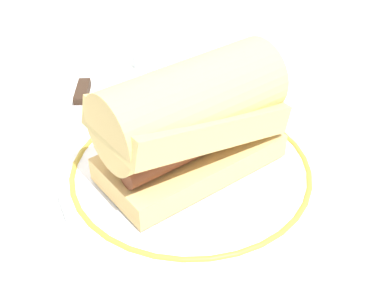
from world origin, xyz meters
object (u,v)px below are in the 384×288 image
(sausage_sandwich, at_px, (192,119))
(drinking_glass, at_px, (157,38))
(butter_knife, at_px, (79,107))
(plate, at_px, (192,172))

(sausage_sandwich, height_order, drinking_glass, sausage_sandwich)
(drinking_glass, xyz_separation_m, butter_knife, (-0.14, -0.06, -0.04))
(drinking_glass, relative_size, butter_knife, 0.68)
(plate, xyz_separation_m, butter_knife, (-0.06, 0.19, -0.00))
(butter_knife, bearing_deg, plate, -72.88)
(plate, distance_m, drinking_glass, 0.26)
(plate, height_order, drinking_glass, drinking_glass)
(plate, xyz_separation_m, sausage_sandwich, (-0.00, 0.00, 0.07))
(sausage_sandwich, xyz_separation_m, drinking_glass, (0.09, 0.25, -0.03))
(sausage_sandwich, bearing_deg, drinking_glass, 63.74)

